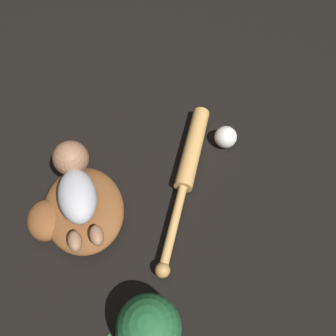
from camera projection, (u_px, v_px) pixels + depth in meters
The scene contains 6 objects.
ground_plane at pixel (70, 220), 0.99m from camera, with size 6.00×6.00×0.00m, color black.
baseball_glove at pixel (78, 210), 0.97m from camera, with size 0.35×0.34×0.08m.
baby_figure at pixel (75, 182), 0.92m from camera, with size 0.32×0.18×0.10m.
baseball_bat at pixel (189, 162), 1.07m from camera, with size 0.59×0.17×0.06m.
baseball at pixel (226, 137), 1.11m from camera, with size 0.08×0.08×0.08m.
baseball_cap at pixel (149, 329), 0.77m from camera, with size 0.22×0.22×0.16m.
Camera 1 is at (-0.39, -0.31, 0.92)m, focal length 35.00 mm.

